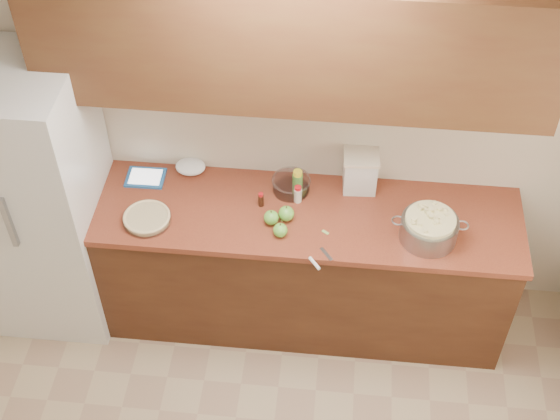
# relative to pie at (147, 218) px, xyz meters

# --- Properties ---
(room_shell) EXTENTS (3.60, 3.60, 3.60)m
(room_shell) POSITION_rel_pie_xyz_m (0.78, -1.32, 0.36)
(room_shell) COLOR tan
(room_shell) RESTS_ON ground
(counter_run) EXTENTS (2.64, 0.68, 0.92)m
(counter_run) POSITION_rel_pie_xyz_m (0.78, 0.15, -0.48)
(counter_run) COLOR #492714
(counter_run) RESTS_ON ground
(upper_cabinets) EXTENTS (2.60, 0.34, 0.70)m
(upper_cabinets) POSITION_rel_pie_xyz_m (0.78, 0.31, 1.01)
(upper_cabinets) COLOR #523319
(upper_cabinets) RESTS_ON room_shell
(fridge) EXTENTS (0.70, 0.70, 1.80)m
(fridge) POSITION_rel_pie_xyz_m (-0.66, 0.12, -0.04)
(fridge) COLOR silver
(fridge) RESTS_ON ground
(pie) EXTENTS (0.27, 0.27, 0.04)m
(pie) POSITION_rel_pie_xyz_m (0.00, 0.00, 0.00)
(pie) COLOR silver
(pie) RESTS_ON counter_run
(colander) EXTENTS (0.41, 0.31, 0.15)m
(colander) POSITION_rel_pie_xyz_m (1.55, 0.03, 0.05)
(colander) COLOR gray
(colander) RESTS_ON counter_run
(flour_canister) EXTENTS (0.21, 0.21, 0.25)m
(flour_canister) POSITION_rel_pie_xyz_m (1.16, 0.40, 0.10)
(flour_canister) COLOR silver
(flour_canister) RESTS_ON counter_run
(tablet) EXTENTS (0.23, 0.17, 0.02)m
(tablet) POSITION_rel_pie_xyz_m (-0.08, 0.34, -0.01)
(tablet) COLOR #205B9D
(tablet) RESTS_ON counter_run
(paring_knife) EXTENTS (0.13, 0.17, 0.02)m
(paring_knife) POSITION_rel_pie_xyz_m (0.96, -0.21, -0.01)
(paring_knife) COLOR gray
(paring_knife) RESTS_ON counter_run
(lemon_bottle) EXTENTS (0.06, 0.06, 0.16)m
(lemon_bottle) POSITION_rel_pie_xyz_m (0.81, 0.31, 0.06)
(lemon_bottle) COLOR #4C8C38
(lemon_bottle) RESTS_ON counter_run
(cinnamon_shaker) EXTENTS (0.05, 0.05, 0.11)m
(cinnamon_shaker) POSITION_rel_pie_xyz_m (0.82, 0.24, 0.03)
(cinnamon_shaker) COLOR beige
(cinnamon_shaker) RESTS_ON counter_run
(vanilla_bottle) EXTENTS (0.03, 0.03, 0.09)m
(vanilla_bottle) POSITION_rel_pie_xyz_m (0.62, 0.19, 0.02)
(vanilla_bottle) COLOR black
(vanilla_bottle) RESTS_ON counter_run
(mixing_bowl) EXTENTS (0.23, 0.23, 0.08)m
(mixing_bowl) POSITION_rel_pie_xyz_m (0.78, 0.33, 0.02)
(mixing_bowl) COLOR silver
(mixing_bowl) RESTS_ON counter_run
(paper_towel) EXTENTS (0.18, 0.15, 0.07)m
(paper_towel) POSITION_rel_pie_xyz_m (0.17, 0.43, 0.01)
(paper_towel) COLOR white
(paper_towel) RESTS_ON counter_run
(apple_left) EXTENTS (0.08, 0.08, 0.10)m
(apple_left) POSITION_rel_pie_xyz_m (0.69, 0.06, 0.02)
(apple_left) COLOR #61B038
(apple_left) RESTS_ON counter_run
(apple_center) EXTENTS (0.09, 0.09, 0.10)m
(apple_center) POSITION_rel_pie_xyz_m (0.77, 0.09, 0.02)
(apple_center) COLOR #61B038
(apple_center) RESTS_ON counter_run
(apple_front) EXTENTS (0.08, 0.08, 0.09)m
(apple_front) POSITION_rel_pie_xyz_m (0.75, -0.03, 0.02)
(apple_front) COLOR #61B038
(apple_front) RESTS_ON counter_run
(peel_a) EXTENTS (0.02, 0.05, 0.00)m
(peel_a) POSITION_rel_pie_xyz_m (0.73, 0.01, -0.02)
(peel_a) COLOR #91B859
(peel_a) RESTS_ON counter_run
(peel_b) EXTENTS (0.03, 0.03, 0.00)m
(peel_b) POSITION_rel_pie_xyz_m (0.76, 0.09, -0.02)
(peel_b) COLOR #91B859
(peel_b) RESTS_ON counter_run
(peel_c) EXTENTS (0.04, 0.04, 0.00)m
(peel_c) POSITION_rel_pie_xyz_m (0.99, 0.01, -0.02)
(peel_c) COLOR #91B859
(peel_c) RESTS_ON counter_run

